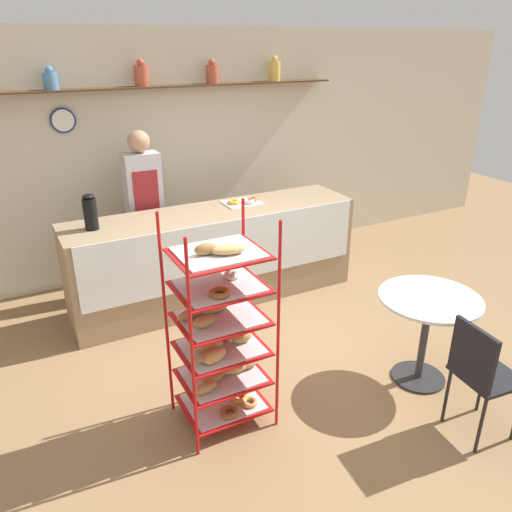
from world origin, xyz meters
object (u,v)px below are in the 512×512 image
cafe_chair (480,369)px  coffee_carafe (90,212)px  pastry_rack (221,336)px  person_worker (145,205)px  cafe_table (427,318)px  donut_tray_counter (244,202)px

cafe_chair → coffee_carafe: size_ratio=2.67×
pastry_rack → person_worker: bearing=86.0°
coffee_carafe → person_worker: bearing=39.7°
person_worker → cafe_table: 3.01m
cafe_table → person_worker: bearing=119.0°
cafe_table → donut_tray_counter: 2.24m
cafe_chair → donut_tray_counter: bearing=13.9°
pastry_rack → cafe_table: size_ratio=2.00×
cafe_table → coffee_carafe: 3.00m
cafe_chair → donut_tray_counter: donut_tray_counter is taller
cafe_table → cafe_chair: 0.65m
coffee_carafe → donut_tray_counter: coffee_carafe is taller
cafe_table → cafe_chair: (-0.15, -0.63, -0.03)m
pastry_rack → donut_tray_counter: pastry_rack is taller
pastry_rack → coffee_carafe: 1.87m
cafe_chair → donut_tray_counter: size_ratio=2.35×
person_worker → cafe_chair: 3.52m
pastry_rack → cafe_chair: (1.46, -0.96, -0.16)m
pastry_rack → coffee_carafe: pastry_rack is taller
person_worker → donut_tray_counter: bearing=-27.3°
cafe_chair → donut_tray_counter: (-0.37, 2.76, 0.46)m
pastry_rack → cafe_table: 1.65m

